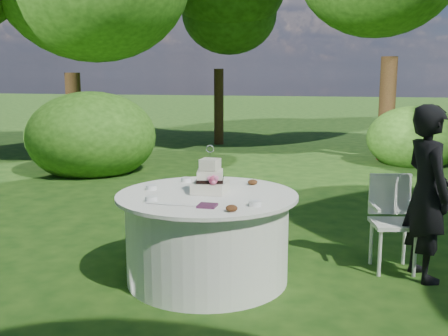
{
  "coord_description": "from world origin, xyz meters",
  "views": [
    {
      "loc": [
        1.14,
        -4.23,
        1.78
      ],
      "look_at": [
        0.15,
        0.0,
        1.0
      ],
      "focal_mm": 42.0,
      "sensor_mm": 36.0,
      "label": 1
    }
  ],
  "objects_px": {
    "table": "(207,236)",
    "chair": "(392,214)",
    "guest": "(427,193)",
    "cake": "(210,180)",
    "napkins": "(207,206)"
  },
  "relations": [
    {
      "from": "guest",
      "to": "cake",
      "type": "relative_size",
      "value": 3.69
    },
    {
      "from": "napkins",
      "to": "chair",
      "type": "height_order",
      "value": "chair"
    },
    {
      "from": "napkins",
      "to": "guest",
      "type": "height_order",
      "value": "guest"
    },
    {
      "from": "napkins",
      "to": "cake",
      "type": "relative_size",
      "value": 0.34
    },
    {
      "from": "guest",
      "to": "table",
      "type": "bearing_deg",
      "value": 83.8
    },
    {
      "from": "guest",
      "to": "table",
      "type": "distance_m",
      "value": 1.94
    },
    {
      "from": "guest",
      "to": "chair",
      "type": "height_order",
      "value": "guest"
    },
    {
      "from": "guest",
      "to": "chair",
      "type": "distance_m",
      "value": 0.41
    },
    {
      "from": "napkins",
      "to": "table",
      "type": "xyz_separation_m",
      "value": [
        -0.12,
        0.44,
        -0.39
      ]
    },
    {
      "from": "guest",
      "to": "cake",
      "type": "bearing_deg",
      "value": 82.82
    },
    {
      "from": "napkins",
      "to": "cake",
      "type": "xyz_separation_m",
      "value": [
        -0.1,
        0.47,
        0.1
      ]
    },
    {
      "from": "cake",
      "to": "chair",
      "type": "height_order",
      "value": "cake"
    },
    {
      "from": "napkins",
      "to": "table",
      "type": "height_order",
      "value": "napkins"
    },
    {
      "from": "napkins",
      "to": "chair",
      "type": "relative_size",
      "value": 0.16
    },
    {
      "from": "table",
      "to": "chair",
      "type": "height_order",
      "value": "chair"
    }
  ]
}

